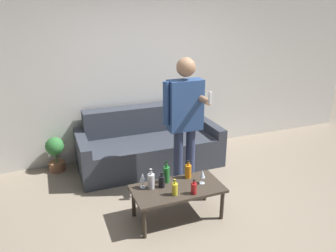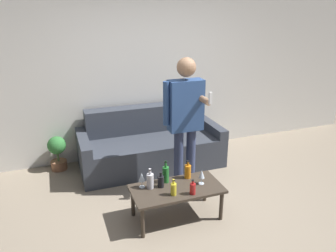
% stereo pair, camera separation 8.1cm
% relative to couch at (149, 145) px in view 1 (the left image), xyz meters
% --- Properties ---
extents(ground_plane, '(16.00, 16.00, 0.00)m').
position_rel_couch_xyz_m(ground_plane, '(0.09, -1.64, -0.30)').
color(ground_plane, gray).
extents(wall_back, '(8.00, 0.06, 2.70)m').
position_rel_couch_xyz_m(wall_back, '(0.09, 0.48, 1.05)').
color(wall_back, silver).
rests_on(wall_back, ground_plane).
extents(couch, '(2.09, 0.92, 0.85)m').
position_rel_couch_xyz_m(couch, '(0.00, 0.00, 0.00)').
color(couch, '#383D47').
rests_on(couch, ground_plane).
extents(coffee_table, '(1.01, 0.51, 0.38)m').
position_rel_couch_xyz_m(coffee_table, '(-0.12, -1.42, 0.04)').
color(coffee_table, '#3D3328').
rests_on(coffee_table, ground_plane).
extents(bottle_orange, '(0.06, 0.06, 0.17)m').
position_rel_couch_xyz_m(bottle_orange, '(-0.01, -1.60, 0.15)').
color(bottle_orange, '#B21E1E').
rests_on(bottle_orange, coffee_table).
extents(bottle_green, '(0.07, 0.07, 0.18)m').
position_rel_couch_xyz_m(bottle_green, '(-0.28, -1.34, 0.15)').
color(bottle_green, black).
rests_on(bottle_green, coffee_table).
extents(bottle_dark, '(0.08, 0.08, 0.22)m').
position_rel_couch_xyz_m(bottle_dark, '(0.08, -1.25, 0.17)').
color(bottle_dark, orange).
rests_on(bottle_dark, coffee_table).
extents(bottle_yellow, '(0.06, 0.06, 0.18)m').
position_rel_couch_xyz_m(bottle_yellow, '(-0.20, -1.55, 0.15)').
color(bottle_yellow, yellow).
rests_on(bottle_yellow, coffee_table).
extents(bottle_red, '(0.07, 0.07, 0.26)m').
position_rel_couch_xyz_m(bottle_red, '(-0.19, -1.26, 0.18)').
color(bottle_red, '#23752D').
rests_on(bottle_red, coffee_table).
extents(bottle_clear, '(0.08, 0.08, 0.23)m').
position_rel_couch_xyz_m(bottle_clear, '(-0.40, -1.33, 0.17)').
color(bottle_clear, silver).
rests_on(bottle_clear, coffee_table).
extents(wine_glass_near, '(0.07, 0.07, 0.18)m').
position_rel_couch_xyz_m(wine_glass_near, '(-0.48, -1.28, 0.20)').
color(wine_glass_near, silver).
rests_on(wine_glass_near, coffee_table).
extents(wine_glass_far, '(0.07, 0.07, 0.17)m').
position_rel_couch_xyz_m(wine_glass_far, '(0.17, -1.43, 0.20)').
color(wine_glass_far, silver).
rests_on(wine_glass_far, coffee_table).
extents(person_standing_front, '(0.50, 0.44, 1.72)m').
position_rel_couch_xyz_m(person_standing_front, '(0.20, -0.87, 0.72)').
color(person_standing_front, navy).
rests_on(person_standing_front, ground_plane).
extents(potted_plant, '(0.26, 0.26, 0.52)m').
position_rel_couch_xyz_m(potted_plant, '(-1.33, 0.27, -0.01)').
color(potted_plant, '#936042').
rests_on(potted_plant, ground_plane).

